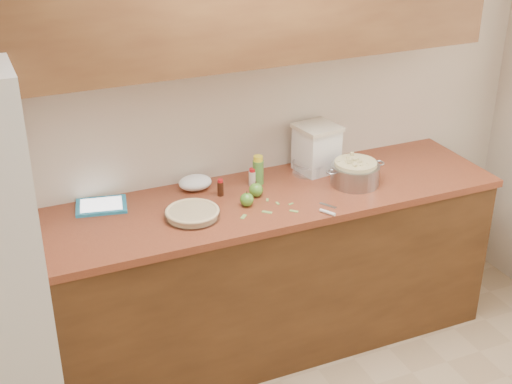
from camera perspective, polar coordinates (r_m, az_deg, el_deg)
name	(u,v)px	position (r m, az deg, el deg)	size (l,w,h in m)	color
room_shell	(438,282)	(2.36, 14.34, -6.98)	(3.60, 3.60, 3.60)	tan
counter_run	(254,274)	(3.87, -0.14, -6.57)	(2.64, 0.68, 0.92)	#553217
pie	(192,213)	(3.46, -5.11, -1.72)	(0.27, 0.27, 0.04)	silver
colander	(355,173)	(3.81, 7.93, 1.50)	(0.35, 0.26, 0.13)	gray
flour_canister	(317,148)	(3.92, 4.86, 3.55)	(0.24, 0.24, 0.26)	white
tablet	(101,206)	(3.64, -12.27, -1.08)	(0.28, 0.23, 0.02)	teal
paring_knife	(328,211)	(3.52, 5.75, -1.55)	(0.10, 0.16, 0.02)	gray
lemon_bottle	(258,171)	(3.77, 0.17, 1.73)	(0.06, 0.06, 0.16)	#4C8C38
cinnamon_shaker	(252,177)	(3.77, -0.30, 1.20)	(0.04, 0.04, 0.09)	beige
vanilla_bottle	(220,188)	(3.66, -2.87, 0.34)	(0.03, 0.03, 0.09)	black
mixing_bowl	(309,167)	(3.92, 4.24, 2.03)	(0.19, 0.19, 0.07)	silver
paper_towel	(195,182)	(3.74, -4.89, 0.77)	(0.18, 0.14, 0.07)	white
apple_left	(247,200)	(3.56, -0.74, -0.61)	(0.07, 0.07, 0.08)	#508F29
apple_center	(256,190)	(3.65, 0.00, 0.18)	(0.07, 0.07, 0.09)	#508F29
peel_a	(267,200)	(3.63, 0.92, -0.63)	(0.03, 0.01, 0.00)	#83A751
peel_b	(244,217)	(3.47, -1.01, -1.99)	(0.05, 0.02, 0.00)	#83A751
peel_c	(291,204)	(3.59, 2.80, -0.96)	(0.03, 0.01, 0.00)	#83A751
peel_d	(294,211)	(3.52, 3.04, -1.54)	(0.04, 0.02, 0.00)	#83A751
peel_e	(278,203)	(3.59, 1.74, -0.91)	(0.03, 0.01, 0.00)	#83A751
peel_f	(267,212)	(3.51, 0.88, -1.62)	(0.05, 0.02, 0.00)	#83A751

